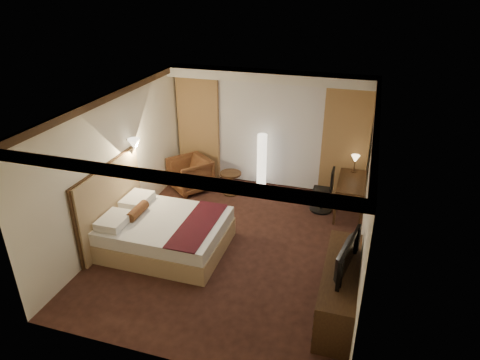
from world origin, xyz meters
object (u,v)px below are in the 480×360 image
(floor_lamp, at_px, (262,163))
(office_chair, at_px, (322,190))
(armchair, at_px, (190,173))
(dresser, at_px, (339,288))
(television, at_px, (342,249))
(bed, at_px, (166,234))
(side_table, at_px, (231,183))
(desk, at_px, (350,197))

(floor_lamp, height_order, office_chair, floor_lamp)
(armchair, distance_m, dresser, 4.71)
(floor_lamp, relative_size, television, 1.28)
(armchair, distance_m, office_chair, 3.02)
(bed, xyz_separation_m, side_table, (0.45, 2.38, -0.04))
(television, bearing_deg, floor_lamp, 41.06)
(bed, bearing_deg, television, -12.27)
(bed, xyz_separation_m, floor_lamp, (1.06, 2.78, 0.38))
(floor_lamp, height_order, dresser, floor_lamp)
(bed, height_order, office_chair, office_chair)
(bed, distance_m, office_chair, 3.37)
(television, bearing_deg, desk, 10.79)
(office_chair, bearing_deg, armchair, 178.90)
(side_table, height_order, television, television)
(bed, height_order, television, television)
(floor_lamp, distance_m, television, 4.03)
(desk, distance_m, television, 3.04)
(side_table, bearing_deg, dresser, -48.66)
(desk, distance_m, office_chair, 0.59)
(armchair, xyz_separation_m, television, (3.61, -2.98, 0.64))
(floor_lamp, xyz_separation_m, television, (2.05, -3.45, 0.37))
(office_chair, xyz_separation_m, television, (0.59, -2.91, 0.58))
(office_chair, height_order, dresser, office_chair)
(side_table, distance_m, television, 4.12)
(side_table, bearing_deg, floor_lamp, 33.20)
(floor_lamp, bearing_deg, desk, -13.66)
(armchair, bearing_deg, floor_lamp, 55.84)
(side_table, bearing_deg, television, -48.98)
(office_chair, xyz_separation_m, dresser, (0.62, -2.91, -0.11))
(floor_lamp, bearing_deg, side_table, -146.80)
(floor_lamp, height_order, desk, floor_lamp)
(side_table, xyz_separation_m, office_chair, (2.06, -0.14, 0.22))
(armchair, relative_size, dresser, 0.44)
(bed, xyz_separation_m, television, (3.11, -0.68, 0.75))
(dresser, height_order, television, television)
(desk, bearing_deg, bed, -143.48)
(desk, bearing_deg, dresser, -89.03)
(desk, xyz_separation_m, dresser, (0.05, -2.96, 0.00))
(side_table, relative_size, floor_lamp, 0.38)
(armchair, relative_size, office_chair, 0.88)
(armchair, relative_size, television, 0.79)
(side_table, xyz_separation_m, television, (2.66, -3.05, 0.80))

